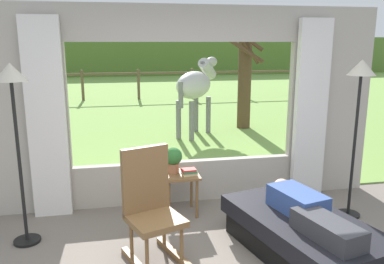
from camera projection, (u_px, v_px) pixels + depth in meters
name	position (u px, v px, depth m)	size (l,w,h in m)	color
back_wall_with_window	(185.00, 109.00, 5.10)	(5.20, 0.12, 2.55)	#ADA599
curtain_panel_left	(47.00, 120.00, 4.66)	(0.44, 0.10, 2.40)	silver
curtain_panel_right	(311.00, 110.00, 5.30)	(0.44, 0.10, 2.40)	silver
outdoor_pasture_lawn	(137.00, 95.00, 15.80)	(36.00, 21.68, 0.02)	#759E47
distant_hill_ridge	(127.00, 56.00, 24.94)	(36.00, 2.00, 2.40)	#54722E
recliner_sofa	(302.00, 236.00, 3.92)	(1.28, 1.87, 0.42)	black
reclining_person	(306.00, 210.00, 3.80)	(0.47, 1.42, 0.22)	#334C8C
rocking_chair	(151.00, 206.00, 3.81)	(0.67, 0.80, 1.12)	brown
side_table	(181.00, 181.00, 4.86)	(0.44, 0.44, 0.52)	brown
potted_plant	(173.00, 158.00, 4.84)	(0.22, 0.22, 0.32)	#9E6042
book_stack	(189.00, 172.00, 4.79)	(0.20, 0.16, 0.08)	beige
floor_lamp_left	(13.00, 100.00, 3.90)	(0.32, 0.32, 1.90)	black
floor_lamp_right	(359.00, 92.00, 4.55)	(0.32, 0.32, 1.91)	black
horse	(196.00, 85.00, 8.77)	(1.41, 1.63, 1.73)	#B2B2AD
pasture_tree	(244.00, 74.00, 9.48)	(1.27, 1.28, 2.90)	#4C3823
pasture_fence_line	(138.00, 80.00, 14.48)	(16.10, 0.10, 1.10)	brown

